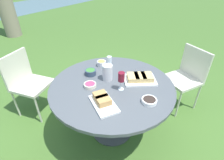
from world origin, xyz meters
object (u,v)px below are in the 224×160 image
(chair_far_back, at_px, (187,74))
(water_pitcher, at_px, (108,72))
(wine_glass, at_px, (121,78))
(chair_near_left, at_px, (26,79))
(dining_table, at_px, (112,92))

(chair_far_back, bearing_deg, water_pitcher, 146.50)
(chair_far_back, distance_m, wine_glass, 1.20)
(wine_glass, bearing_deg, chair_near_left, 103.12)
(chair_near_left, bearing_deg, chair_far_back, -51.73)
(water_pitcher, height_order, wine_glass, wine_glass)
(dining_table, distance_m, water_pitcher, 0.22)
(water_pitcher, bearing_deg, chair_far_back, -33.50)
(chair_far_back, bearing_deg, chair_near_left, 128.27)
(chair_near_left, height_order, wine_glass, wine_glass)
(dining_table, relative_size, wine_glass, 6.64)
(dining_table, distance_m, chair_far_back, 1.19)
(dining_table, xyz_separation_m, chair_near_left, (-0.32, 1.19, -0.11))
(dining_table, bearing_deg, chair_far_back, -27.85)
(dining_table, distance_m, wine_glass, 0.28)
(dining_table, distance_m, chair_near_left, 1.23)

